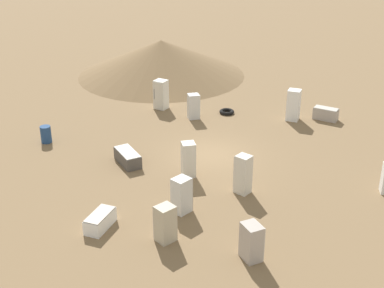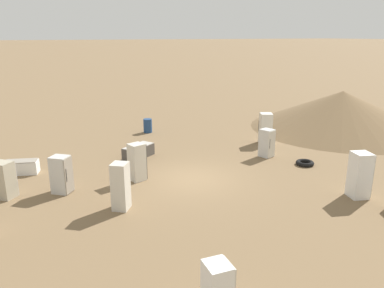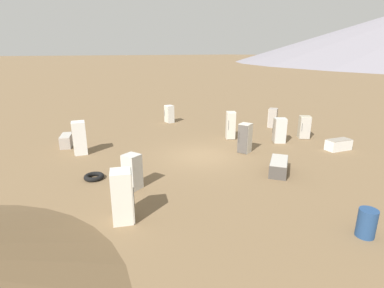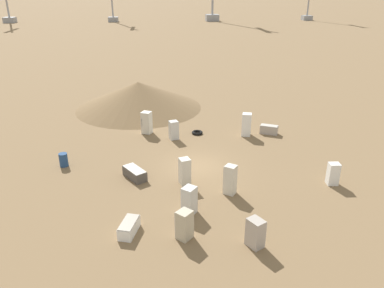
# 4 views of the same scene
# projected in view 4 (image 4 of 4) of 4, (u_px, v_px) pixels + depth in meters

# --- Properties ---
(ground_plane) EXTENTS (1000.00, 1000.00, 0.00)m
(ground_plane) POSITION_uv_depth(u_px,v_px,m) (197.00, 166.00, 25.28)
(ground_plane) COLOR brown
(dirt_mound) EXTENTS (12.30, 12.30, 2.61)m
(dirt_mound) POSITION_uv_depth(u_px,v_px,m) (139.00, 95.00, 36.68)
(dirt_mound) COLOR brown
(dirt_mound) RESTS_ON ground_plane
(discarded_fridge_0) EXTENTS (0.93, 0.93, 1.50)m
(discarded_fridge_0) POSITION_uv_depth(u_px,v_px,m) (184.00, 225.00, 17.87)
(discarded_fridge_0) COLOR #B2A88E
(discarded_fridge_0) RESTS_ON ground_plane
(discarded_fridge_1) EXTENTS (0.89, 0.88, 1.87)m
(discarded_fridge_1) POSITION_uv_depth(u_px,v_px,m) (247.00, 125.00, 30.06)
(discarded_fridge_1) COLOR white
(discarded_fridge_1) RESTS_ON ground_plane
(discarded_fridge_2) EXTENTS (0.80, 0.76, 1.69)m
(discarded_fridge_2) POSITION_uv_depth(u_px,v_px,m) (185.00, 171.00, 22.77)
(discarded_fridge_2) COLOR beige
(discarded_fridge_2) RESTS_ON ground_plane
(discarded_fridge_3) EXTENTS (0.83, 0.85, 1.81)m
(discarded_fridge_3) POSITION_uv_depth(u_px,v_px,m) (230.00, 180.00, 21.66)
(discarded_fridge_3) COLOR beige
(discarded_fridge_3) RESTS_ON ground_plane
(discarded_fridge_4) EXTENTS (1.93, 1.63, 0.66)m
(discarded_fridge_4) POSITION_uv_depth(u_px,v_px,m) (135.00, 173.00, 23.63)
(discarded_fridge_4) COLOR #4C4742
(discarded_fridge_4) RESTS_ON ground_plane
(discarded_fridge_5) EXTENTS (0.95, 0.93, 1.57)m
(discarded_fridge_5) POSITION_uv_depth(u_px,v_px,m) (189.00, 200.00, 19.83)
(discarded_fridge_5) COLOR silver
(discarded_fridge_5) RESTS_ON ground_plane
(discarded_fridge_6) EXTENTS (1.16, 1.54, 0.73)m
(discarded_fridge_6) POSITION_uv_depth(u_px,v_px,m) (269.00, 130.00, 30.62)
(discarded_fridge_6) COLOR #A89E93
(discarded_fridge_6) RESTS_ON ground_plane
(discarded_fridge_7) EXTENTS (0.63, 0.67, 1.40)m
(discarded_fridge_7) POSITION_uv_depth(u_px,v_px,m) (333.00, 174.00, 22.78)
(discarded_fridge_7) COLOR white
(discarded_fridge_7) RESTS_ON ground_plane
(discarded_fridge_8) EXTENTS (0.97, 0.92, 1.43)m
(discarded_fridge_8) POSITION_uv_depth(u_px,v_px,m) (256.00, 233.00, 17.35)
(discarded_fridge_8) COLOR #A89E93
(discarded_fridge_8) RESTS_ON ground_plane
(discarded_fridge_9) EXTENTS (0.76, 0.82, 1.50)m
(discarded_fridge_9) POSITION_uv_depth(u_px,v_px,m) (174.00, 130.00, 29.42)
(discarded_fridge_9) COLOR silver
(discarded_fridge_9) RESTS_ON ground_plane
(discarded_fridge_10) EXTENTS (1.62, 1.08, 0.64)m
(discarded_fridge_10) POSITION_uv_depth(u_px,v_px,m) (129.00, 227.00, 18.40)
(discarded_fridge_10) COLOR white
(discarded_fridge_10) RESTS_ON ground_plane
(discarded_fridge_11) EXTENTS (0.95, 0.95, 1.84)m
(discarded_fridge_11) POSITION_uv_depth(u_px,v_px,m) (147.00, 123.00, 30.50)
(discarded_fridge_11) COLOR silver
(discarded_fridge_11) RESTS_ON ground_plane
(scrap_tire) EXTENTS (0.90, 0.90, 0.21)m
(scrap_tire) POSITION_uv_depth(u_px,v_px,m) (197.00, 133.00, 30.72)
(scrap_tire) COLOR black
(scrap_tire) RESTS_ON ground_plane
(rusty_barrel) EXTENTS (0.57, 0.57, 0.92)m
(rusty_barrel) POSITION_uv_depth(u_px,v_px,m) (63.00, 160.00, 25.14)
(rusty_barrel) COLOR navy
(rusty_barrel) RESTS_ON ground_plane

